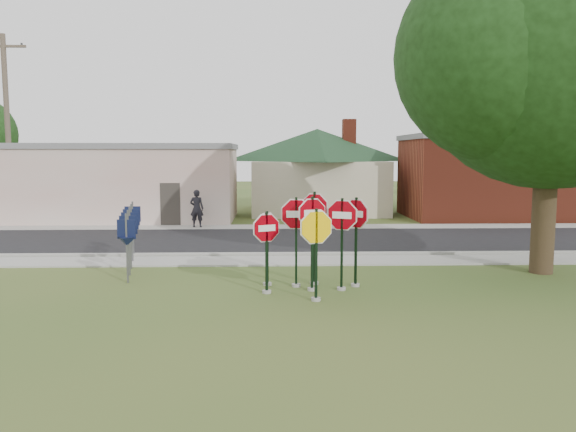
{
  "coord_description": "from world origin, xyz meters",
  "views": [
    {
      "loc": [
        -0.87,
        -13.4,
        3.71
      ],
      "look_at": [
        -0.42,
        2.0,
        1.97
      ],
      "focal_mm": 35.0,
      "sensor_mm": 36.0,
      "label": 1
    }
  ],
  "objects_px": {
    "pedestrian": "(197,208)",
    "utility_pole_near": "(8,127)",
    "stop_sign_yellow": "(316,241)",
    "stop_sign_left": "(267,242)",
    "stop_sign_center": "(312,230)",
    "oak_tree": "(552,47)"
  },
  "relations": [
    {
      "from": "stop_sign_left",
      "to": "pedestrian",
      "type": "height_order",
      "value": "stop_sign_left"
    },
    {
      "from": "stop_sign_center",
      "to": "oak_tree",
      "type": "bearing_deg",
      "value": 15.85
    },
    {
      "from": "stop_sign_center",
      "to": "utility_pole_near",
      "type": "distance_m",
      "value": 20.06
    },
    {
      "from": "stop_sign_yellow",
      "to": "oak_tree",
      "type": "relative_size",
      "value": 0.2
    },
    {
      "from": "stop_sign_center",
      "to": "pedestrian",
      "type": "relative_size",
      "value": 1.43
    },
    {
      "from": "stop_sign_left",
      "to": "oak_tree",
      "type": "xyz_separation_m",
      "value": [
        8.51,
        2.32,
        5.46
      ]
    },
    {
      "from": "stop_sign_yellow",
      "to": "stop_sign_left",
      "type": "distance_m",
      "value": 1.49
    },
    {
      "from": "stop_sign_yellow",
      "to": "stop_sign_left",
      "type": "xyz_separation_m",
      "value": [
        -1.25,
        0.8,
        -0.14
      ]
    },
    {
      "from": "stop_sign_center",
      "to": "stop_sign_yellow",
      "type": "relative_size",
      "value": 1.08
    },
    {
      "from": "stop_sign_yellow",
      "to": "pedestrian",
      "type": "height_order",
      "value": "stop_sign_yellow"
    },
    {
      "from": "pedestrian",
      "to": "utility_pole_near",
      "type": "bearing_deg",
      "value": -0.7
    },
    {
      "from": "utility_pole_near",
      "to": "stop_sign_yellow",
      "type": "bearing_deg",
      "value": -46.15
    },
    {
      "from": "pedestrian",
      "to": "stop_sign_center",
      "type": "bearing_deg",
      "value": 116.08
    },
    {
      "from": "oak_tree",
      "to": "utility_pole_near",
      "type": "xyz_separation_m",
      "value": [
        -21.5,
        11.7,
        -1.87
      ]
    },
    {
      "from": "stop_sign_center",
      "to": "pedestrian",
      "type": "height_order",
      "value": "stop_sign_center"
    },
    {
      "from": "stop_sign_yellow",
      "to": "pedestrian",
      "type": "relative_size",
      "value": 1.33
    },
    {
      "from": "stop_sign_center",
      "to": "pedestrian",
      "type": "bearing_deg",
      "value": 110.54
    },
    {
      "from": "stop_sign_left",
      "to": "utility_pole_near",
      "type": "xyz_separation_m",
      "value": [
        -12.99,
        14.02,
        3.59
      ]
    },
    {
      "from": "stop_sign_left",
      "to": "oak_tree",
      "type": "bearing_deg",
      "value": 15.22
    },
    {
      "from": "utility_pole_near",
      "to": "pedestrian",
      "type": "height_order",
      "value": "utility_pole_near"
    },
    {
      "from": "oak_tree",
      "to": "utility_pole_near",
      "type": "height_order",
      "value": "oak_tree"
    },
    {
      "from": "oak_tree",
      "to": "stop_sign_yellow",
      "type": "bearing_deg",
      "value": -156.76
    }
  ]
}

